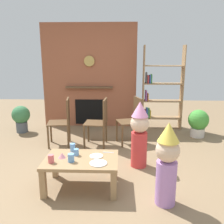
# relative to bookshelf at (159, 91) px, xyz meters

# --- Properties ---
(ground_plane) EXTENTS (12.00, 12.00, 0.00)m
(ground_plane) POSITION_rel_bookshelf_xyz_m (-1.16, -2.40, -0.87)
(ground_plane) COLOR #846B4C
(brick_fireplace_feature) EXTENTS (2.20, 0.28, 2.40)m
(brick_fireplace_feature) POSITION_rel_bookshelf_xyz_m (-1.62, 0.20, 0.32)
(brick_fireplace_feature) COLOR #935138
(brick_fireplace_feature) RESTS_ON ground_plane
(bookshelf) EXTENTS (0.90, 0.28, 1.90)m
(bookshelf) POSITION_rel_bookshelf_xyz_m (0.00, 0.00, 0.00)
(bookshelf) COLOR #9E7A51
(bookshelf) RESTS_ON ground_plane
(coffee_table) EXTENTS (0.93, 0.61, 0.40)m
(coffee_table) POSITION_rel_bookshelf_xyz_m (-1.38, -2.68, -0.53)
(coffee_table) COLOR #9E7A51
(coffee_table) RESTS_ON ground_plane
(paper_cup_near_left) EXTENTS (0.07, 0.07, 0.10)m
(paper_cup_near_left) POSITION_rel_bookshelf_xyz_m (-1.73, -2.81, -0.42)
(paper_cup_near_left) COLOR #E5666B
(paper_cup_near_left) RESTS_ON coffee_table
(paper_cup_near_right) EXTENTS (0.08, 0.08, 0.10)m
(paper_cup_near_right) POSITION_rel_bookshelf_xyz_m (-1.49, -2.78, -0.42)
(paper_cup_near_right) COLOR #669EE0
(paper_cup_near_right) RESTS_ON coffee_table
(paper_cup_center) EXTENTS (0.07, 0.07, 0.11)m
(paper_cup_center) POSITION_rel_bookshelf_xyz_m (-1.53, -2.44, -0.41)
(paper_cup_center) COLOR #669EE0
(paper_cup_center) RESTS_ON coffee_table
(paper_cup_far_left) EXTENTS (0.07, 0.07, 0.09)m
(paper_cup_far_left) POSITION_rel_bookshelf_xyz_m (-1.46, -2.59, -0.42)
(paper_cup_far_left) COLOR #669EE0
(paper_cup_far_left) RESTS_ON coffee_table
(paper_plate_front) EXTENTS (0.17, 0.17, 0.01)m
(paper_plate_front) POSITION_rel_bookshelf_xyz_m (-1.19, -2.61, -0.46)
(paper_plate_front) COLOR white
(paper_plate_front) RESTS_ON coffee_table
(paper_plate_rear) EXTENTS (0.21, 0.21, 0.01)m
(paper_plate_rear) POSITION_rel_bookshelf_xyz_m (-1.15, -2.82, -0.46)
(paper_plate_rear) COLOR white
(paper_plate_rear) RESTS_ON coffee_table
(birthday_cake_slice) EXTENTS (0.10, 0.10, 0.07)m
(birthday_cake_slice) POSITION_rel_bookshelf_xyz_m (-1.63, -2.67, -0.43)
(birthday_cake_slice) COLOR pink
(birthday_cake_slice) RESTS_ON coffee_table
(table_fork) EXTENTS (0.15, 0.02, 0.01)m
(table_fork) POSITION_rel_bookshelf_xyz_m (-1.05, -2.48, -0.46)
(table_fork) COLOR silver
(table_fork) RESTS_ON coffee_table
(child_with_cone_hat) EXTENTS (0.27, 0.27, 0.97)m
(child_with_cone_hat) POSITION_rel_bookshelf_xyz_m (-0.36, -2.99, -0.36)
(child_with_cone_hat) COLOR #B27FCC
(child_with_cone_hat) RESTS_ON ground_plane
(child_in_pink) EXTENTS (0.28, 0.28, 1.02)m
(child_in_pink) POSITION_rel_bookshelf_xyz_m (-0.60, -2.03, -0.33)
(child_in_pink) COLOR #D13838
(child_in_pink) RESTS_ON ground_plane
(dining_chair_left) EXTENTS (0.45, 0.45, 0.90)m
(dining_chair_left) POSITION_rel_bookshelf_xyz_m (-1.96, -1.18, -0.36)
(dining_chair_left) COLOR brown
(dining_chair_left) RESTS_ON ground_plane
(dining_chair_middle) EXTENTS (0.43, 0.43, 0.90)m
(dining_chair_middle) POSITION_rel_bookshelf_xyz_m (-1.26, -1.19, -0.36)
(dining_chair_middle) COLOR brown
(dining_chair_middle) RESTS_ON ground_plane
(dining_chair_right) EXTENTS (0.50, 0.50, 0.90)m
(dining_chair_right) POSITION_rel_bookshelf_xyz_m (-0.64, -1.03, -0.36)
(dining_chair_right) COLOR brown
(dining_chair_right) RESTS_ON ground_plane
(potted_plant_tall) EXTENTS (0.42, 0.42, 0.58)m
(potted_plant_tall) POSITION_rel_bookshelf_xyz_m (0.74, -0.60, -0.55)
(potted_plant_tall) COLOR beige
(potted_plant_tall) RESTS_ON ground_plane
(potted_plant_short) EXTENTS (0.39, 0.39, 0.60)m
(potted_plant_short) POSITION_rel_bookshelf_xyz_m (-3.09, -0.44, -0.52)
(potted_plant_short) COLOR #4C5660
(potted_plant_short) RESTS_ON ground_plane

